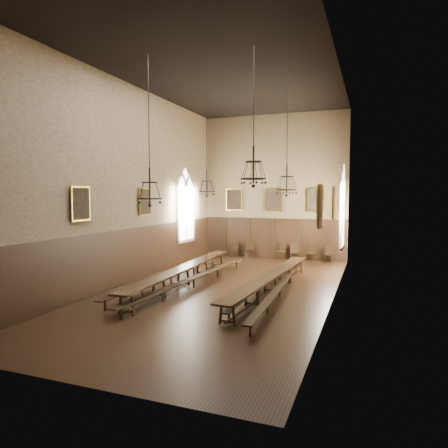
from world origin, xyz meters
The scene contains 33 objects.
floor centered at (0.00, 0.00, -0.01)m, with size 9.00×18.00×0.02m, color black.
ceiling centered at (0.00, 0.00, 9.01)m, with size 9.00×18.00×0.02m, color black.
wall_back centered at (0.00, 9.01, 4.50)m, with size 9.00×0.02×9.00m, color #947C5B.
wall_front centered at (0.00, -9.01, 4.50)m, with size 9.00×0.02×9.00m, color #947C5B.
wall_left centered at (-4.51, 0.00, 4.50)m, with size 0.02×18.00×9.00m, color #947C5B.
wall_right centered at (4.51, 0.00, 4.50)m, with size 0.02×18.00×9.00m, color #947C5B.
wainscot_panelling centered at (0.00, 0.00, 1.25)m, with size 9.00×18.00×2.50m, color black, non-canonical shape.
table_left centered at (-2.01, 0.25, 0.41)m, with size 1.16×10.44×0.81m.
table_right centered at (2.00, 0.20, 0.38)m, with size 1.33×9.84×0.77m.
bench_left_outer centered at (-2.59, 0.18, 0.28)m, with size 0.73×9.71×0.44m.
bench_left_inner centered at (-1.35, -0.05, 0.31)m, with size 0.97×10.68×0.48m.
bench_right_inner centered at (1.51, 0.22, 0.26)m, with size 0.63×9.15×0.41m.
bench_right_outer centered at (2.48, -0.22, 0.29)m, with size 0.73×10.28×0.46m.
chair_0 centered at (-3.44, 8.58, 0.26)m, with size 0.39×0.39×0.86m.
chair_1 centered at (-2.46, 8.58, 0.29)m, with size 0.47×0.47×0.95m.
chair_2 centered at (-1.45, 8.57, 0.31)m, with size 0.51×0.51×1.01m.
chair_4 centered at (0.60, 8.60, 0.31)m, with size 0.57×0.57×1.03m.
chair_5 centered at (1.42, 8.48, 0.30)m, with size 0.52×0.52×0.99m.
chair_6 centered at (2.44, 8.58, 0.30)m, with size 0.50×0.50×1.00m.
chair_7 centered at (3.44, 8.51, 0.29)m, with size 0.46×0.46×0.98m.
chandelier_back_left centered at (-1.91, 2.75, 4.52)m, with size 0.81×0.81×4.97m.
chandelier_back_right centered at (2.08, 2.78, 4.55)m, with size 0.95×0.95×4.92m.
chandelier_front_left centered at (-1.76, -2.92, 4.22)m, with size 0.91×0.91×5.27m.
chandelier_front_right centered at (2.01, -2.45, 4.87)m, with size 0.90×0.90×4.58m.
portrait_back_0 centered at (-2.60, 8.88, 3.70)m, with size 1.10×0.12×1.40m.
portrait_back_1 centered at (0.00, 8.88, 3.70)m, with size 1.10×0.12×1.40m.
portrait_back_2 centered at (2.60, 8.88, 3.70)m, with size 1.10×0.12×1.40m.
portrait_left_0 centered at (-4.38, 1.00, 3.70)m, with size 0.12×1.00×1.30m.
portrait_left_1 centered at (-4.38, -3.50, 3.70)m, with size 0.12×1.00×1.30m.
portrait_right_0 centered at (4.38, 1.00, 3.70)m, with size 0.12×1.00×1.30m.
portrait_right_1 centered at (4.38, -3.50, 3.70)m, with size 0.12×1.00×1.30m.
window_right centered at (4.43, 5.50, 3.40)m, with size 0.20×2.20×4.60m, color white, non-canonical shape.
window_left centered at (-4.43, 5.50, 3.40)m, with size 0.20×2.20×4.60m, color white, non-canonical shape.
Camera 1 is at (5.85, -15.58, 4.06)m, focal length 32.00 mm.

